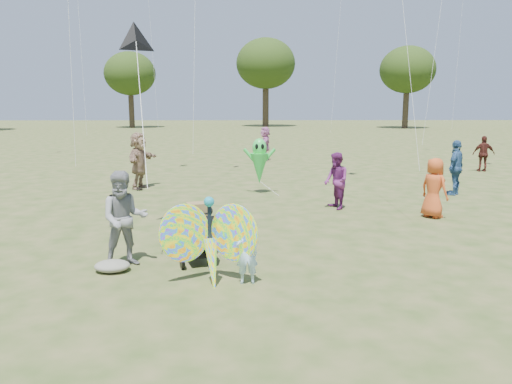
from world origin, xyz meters
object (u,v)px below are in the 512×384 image
at_px(crowd_a, 434,188).
at_px(jogging_stroller, 198,228).
at_px(child_girl, 247,255).
at_px(crowd_e, 336,181).
at_px(crowd_d, 139,161).
at_px(crowd_c, 456,168).
at_px(alien_kite, 259,163).
at_px(crowd_j, 265,144).
at_px(crowd_h, 484,154).
at_px(butterfly_kite, 210,243).
at_px(adult_man, 124,219).

xyz_separation_m(crowd_a, jogging_stroller, (-5.49, -3.44, -0.13)).
relative_size(child_girl, crowd_e, 0.62).
xyz_separation_m(crowd_d, jogging_stroller, (2.69, -7.90, -0.33)).
distance_m(crowd_c, alien_kite, 6.05).
relative_size(crowd_j, jogging_stroller, 1.49).
bearing_deg(crowd_h, alien_kite, 36.50).
bearing_deg(butterfly_kite, crowd_h, 51.33).
relative_size(crowd_c, crowd_h, 1.15).
xyz_separation_m(crowd_h, alien_kite, (-9.46, -5.05, 0.23)).
bearing_deg(crowd_d, crowd_h, -60.38).
bearing_deg(alien_kite, crowd_a, -38.88).
bearing_deg(child_girl, crowd_e, -117.29).
height_order(crowd_c, crowd_j, crowd_c).
distance_m(crowd_c, crowd_e, 4.54).
xyz_separation_m(child_girl, crowd_a, (4.62, 4.56, 0.27)).
bearing_deg(crowd_d, crowd_j, -15.15).
bearing_deg(jogging_stroller, crowd_a, 14.91).
bearing_deg(crowd_a, crowd_d, 28.12).
height_order(crowd_a, crowd_e, crowd_e).
bearing_deg(crowd_e, adult_man, -58.41).
relative_size(crowd_e, jogging_stroller, 1.36).
xyz_separation_m(crowd_a, crowd_c, (1.82, 3.09, 0.11)).
bearing_deg(butterfly_kite, crowd_d, 108.37).
relative_size(child_girl, crowd_j, 0.56).
bearing_deg(crowd_e, crowd_d, -134.39).
bearing_deg(alien_kite, butterfly_kite, -96.87).
bearing_deg(crowd_c, crowd_e, -22.24).
bearing_deg(crowd_d, child_girl, -145.42).
xyz_separation_m(crowd_a, crowd_e, (-2.23, 1.06, 0.02)).
height_order(child_girl, crowd_a, crowd_a).
distance_m(adult_man, crowd_h, 17.01).
height_order(crowd_a, crowd_c, crowd_c).
bearing_deg(crowd_e, crowd_a, 50.06).
xyz_separation_m(adult_man, alien_kite, (2.51, 7.04, 0.14)).
height_order(jogging_stroller, alien_kite, alien_kite).
xyz_separation_m(crowd_a, alien_kite, (-4.22, 3.40, 0.23)).
height_order(adult_man, crowd_h, adult_man).
distance_m(crowd_j, butterfly_kite, 17.46).
bearing_deg(alien_kite, child_girl, -92.86).
distance_m(crowd_c, crowd_d, 10.10).
relative_size(crowd_e, crowd_j, 0.91).
relative_size(butterfly_kite, alien_kite, 1.00).
bearing_deg(crowd_j, crowd_a, 18.43).
distance_m(crowd_e, butterfly_kite, 6.35).
bearing_deg(butterfly_kite, crowd_a, 41.38).
bearing_deg(alien_kite, crowd_c, -2.98).
bearing_deg(child_girl, crowd_c, -134.37).
xyz_separation_m(child_girl, alien_kite, (0.40, 7.96, 0.50)).
bearing_deg(crowd_j, crowd_e, 9.44).
height_order(child_girl, jogging_stroller, jogging_stroller).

